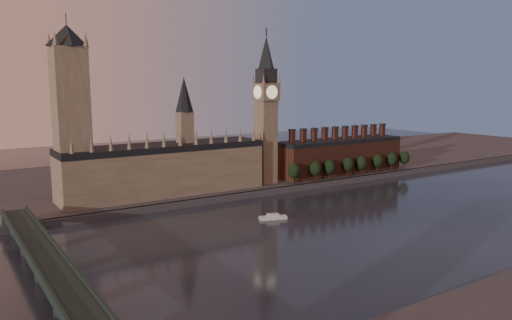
{
  "coord_description": "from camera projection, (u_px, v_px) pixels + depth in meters",
  "views": [
    {
      "loc": [
        -186.71,
        -178.59,
        73.66
      ],
      "look_at": [
        -34.31,
        55.0,
        30.96
      ],
      "focal_mm": 35.0,
      "sensor_mm": 36.0,
      "label": 1
    }
  ],
  "objects": [
    {
      "name": "embankment_tree_5",
      "position": [
        377.0,
        161.0,
        393.79
      ],
      "size": [
        8.6,
        8.6,
        14.88
      ],
      "color": "black",
      "rests_on": "north_bank"
    },
    {
      "name": "embankment_tree_4",
      "position": [
        361.0,
        163.0,
        383.19
      ],
      "size": [
        8.6,
        8.6,
        14.88
      ],
      "color": "black",
      "rests_on": "north_bank"
    },
    {
      "name": "chimney_block",
      "position": [
        340.0,
        156.0,
        391.42
      ],
      "size": [
        110.0,
        25.0,
        37.0
      ],
      "color": "brown",
      "rests_on": "north_bank"
    },
    {
      "name": "ground",
      "position": [
        369.0,
        227.0,
        259.84
      ],
      "size": [
        900.0,
        900.0,
        0.0
      ],
      "primitive_type": "plane",
      "color": "black",
      "rests_on": "ground"
    },
    {
      "name": "north_bank",
      "position": [
        209.0,
        172.0,
        406.93
      ],
      "size": [
        900.0,
        182.0,
        4.0
      ],
      "color": "#434448",
      "rests_on": "ground"
    },
    {
      "name": "westminster_bridge",
      "position": [
        56.0,
        277.0,
        172.76
      ],
      "size": [
        14.0,
        200.0,
        11.55
      ],
      "color": "#1B2A26",
      "rests_on": "ground"
    },
    {
      "name": "embankment_tree_2",
      "position": [
        329.0,
        167.0,
        364.92
      ],
      "size": [
        8.6,
        8.6,
        14.88
      ],
      "color": "black",
      "rests_on": "north_bank"
    },
    {
      "name": "palace_of_westminster",
      "position": [
        165.0,
        166.0,
        316.91
      ],
      "size": [
        130.0,
        30.3,
        74.0
      ],
      "color": "gray",
      "rests_on": "north_bank"
    },
    {
      "name": "river_boat",
      "position": [
        273.0,
        217.0,
        273.83
      ],
      "size": [
        15.84,
        9.13,
        3.05
      ],
      "rotation": [
        0.0,
        0.0,
        -0.33
      ],
      "color": "silver",
      "rests_on": "ground"
    },
    {
      "name": "victoria_tower",
      "position": [
        71.0,
        110.0,
        281.29
      ],
      "size": [
        24.0,
        24.0,
        108.0
      ],
      "color": "gray",
      "rests_on": "north_bank"
    },
    {
      "name": "embankment_tree_3",
      "position": [
        348.0,
        164.0,
        376.54
      ],
      "size": [
        8.6,
        8.6,
        14.88
      ],
      "color": "black",
      "rests_on": "north_bank"
    },
    {
      "name": "embankment_tree_6",
      "position": [
        392.0,
        159.0,
        402.71
      ],
      "size": [
        8.6,
        8.6,
        14.88
      ],
      "color": "black",
      "rests_on": "north_bank"
    },
    {
      "name": "big_ben",
      "position": [
        266.0,
        108.0,
        347.7
      ],
      "size": [
        15.0,
        15.0,
        107.0
      ],
      "color": "gray",
      "rests_on": "north_bank"
    },
    {
      "name": "embankment_tree_7",
      "position": [
        404.0,
        158.0,
        410.38
      ],
      "size": [
        8.6,
        8.6,
        14.88
      ],
      "color": "black",
      "rests_on": "north_bank"
    },
    {
      "name": "embankment_tree_0",
      "position": [
        294.0,
        171.0,
        349.01
      ],
      "size": [
        8.6,
        8.6,
        14.88
      ],
      "color": "black",
      "rests_on": "north_bank"
    },
    {
      "name": "embankment_tree_1",
      "position": [
        315.0,
        168.0,
        358.64
      ],
      "size": [
        8.6,
        8.6,
        14.88
      ],
      "color": "black",
      "rests_on": "north_bank"
    }
  ]
}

